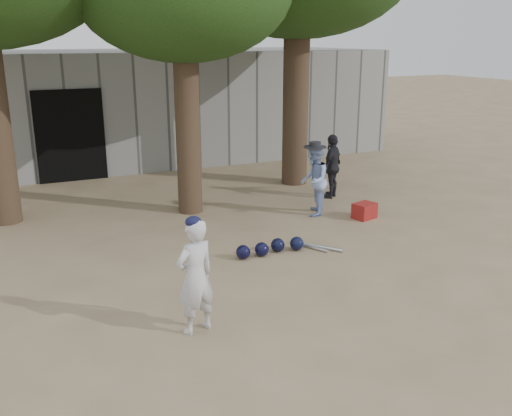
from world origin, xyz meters
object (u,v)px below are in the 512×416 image
spectator_dark (332,166)px  red_bag (364,211)px  boy_player (195,277)px  spectator_blue (314,181)px

spectator_dark → red_bag: (-0.21, -1.56, -0.54)m
boy_player → spectator_blue: (3.59, 3.47, -0.01)m
spectator_dark → red_bag: 1.67m
spectator_blue → red_bag: (0.79, -0.61, -0.54)m
boy_player → spectator_blue: size_ratio=1.01×
spectator_dark → red_bag: spectator_dark is taller
spectator_blue → spectator_dark: same height
boy_player → spectator_dark: size_ratio=1.01×
spectator_blue → red_bag: spectator_blue is taller
red_bag → spectator_blue: bearing=142.4°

